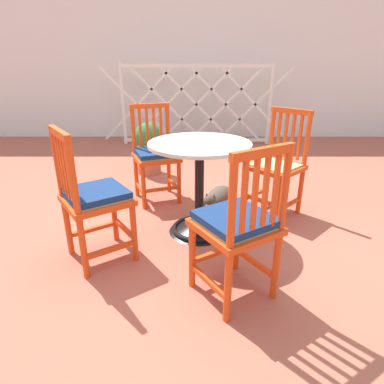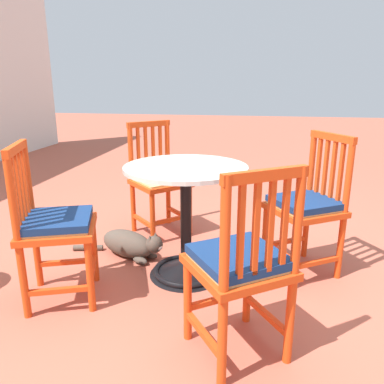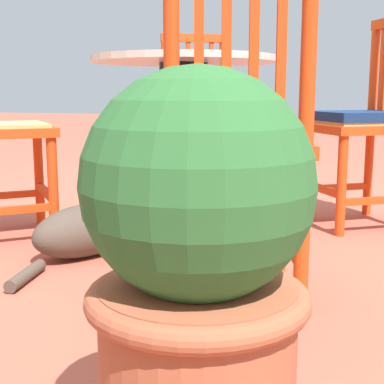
{
  "view_description": "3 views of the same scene",
  "coord_description": "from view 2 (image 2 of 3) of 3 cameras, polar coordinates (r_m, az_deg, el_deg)",
  "views": [
    {
      "loc": [
        0.04,
        -2.19,
        1.27
      ],
      "look_at": [
        0.05,
        -0.03,
        0.4
      ],
      "focal_mm": 30.1,
      "sensor_mm": 36.0,
      "label": 1
    },
    {
      "loc": [
        -2.14,
        -0.32,
        1.23
      ],
      "look_at": [
        0.15,
        0.09,
        0.55
      ],
      "focal_mm": 35.72,
      "sensor_mm": 36.0,
      "label": 2
    },
    {
      "loc": [
        -0.73,
        2.3,
        0.58
      ],
      "look_at": [
        0.03,
        0.19,
        0.18
      ],
      "focal_mm": 52.13,
      "sensor_mm": 36.0,
      "label": 3
    }
  ],
  "objects": [
    {
      "name": "orange_chair_at_corner",
      "position": [
        1.72,
        7.28,
        -10.88
      ],
      "size": [
        0.56,
        0.56,
        0.91
      ],
      "color": "#D64214",
      "rests_on": "ground_plane"
    },
    {
      "name": "tabby_cat",
      "position": [
        2.8,
        -9.07,
        -7.78
      ],
      "size": [
        0.36,
        0.73,
        0.23
      ],
      "color": "#4C4238",
      "rests_on": "ground_plane"
    },
    {
      "name": "orange_chair_near_fence",
      "position": [
        2.56,
        16.8,
        -2.17
      ],
      "size": [
        0.55,
        0.55,
        0.91
      ],
      "color": "#D64214",
      "rests_on": "ground_plane"
    },
    {
      "name": "cafe_table",
      "position": [
        2.46,
        -0.9,
        -6.27
      ],
      "size": [
        0.76,
        0.76,
        0.73
      ],
      "color": "black",
      "rests_on": "ground_plane"
    },
    {
      "name": "ground_plane",
      "position": [
        2.48,
        1.37,
        -13.32
      ],
      "size": [
        24.0,
        24.0,
        0.0
      ],
      "primitive_type": "plane",
      "color": "#AD5642"
    },
    {
      "name": "orange_chair_tucked_in",
      "position": [
        3.12,
        -5.0,
        1.49
      ],
      "size": [
        0.57,
        0.57,
        0.91
      ],
      "color": "#D64214",
      "rests_on": "ground_plane"
    },
    {
      "name": "orange_chair_facing_out",
      "position": [
        2.27,
        -19.92,
        -4.83
      ],
      "size": [
        0.51,
        0.51,
        0.91
      ],
      "color": "#D64214",
      "rests_on": "ground_plane"
    }
  ]
}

